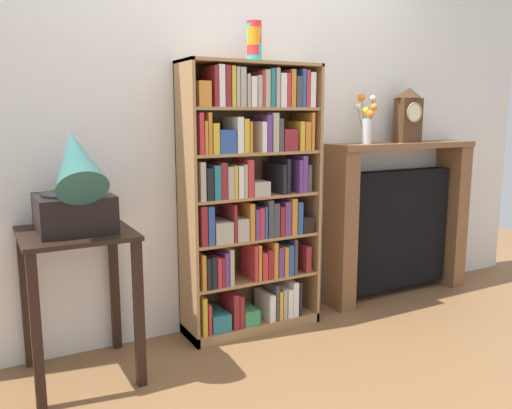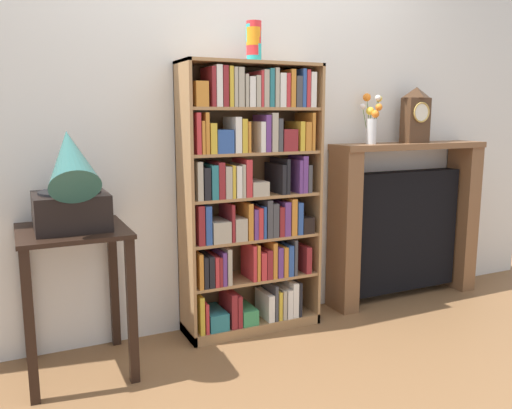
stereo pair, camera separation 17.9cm
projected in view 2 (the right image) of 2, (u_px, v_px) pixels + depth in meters
The scene contains 9 objects.
ground_plane at pixel (262, 338), 3.13m from camera, with size 7.83×6.40×0.02m, color brown.
wall_back at pixel (252, 116), 3.24m from camera, with size 4.83×0.08×2.60m, color silver.
bookshelf at pixel (250, 202), 3.12m from camera, with size 0.84×0.29×1.60m.
cup_stack at pixel (254, 42), 2.96m from camera, with size 0.09×0.09×0.22m.
side_table_left at pixel (74, 266), 2.62m from camera, with size 0.52×0.54×0.75m.
gramophone at pixel (71, 187), 2.50m from camera, with size 0.35×0.51×0.56m.
fireplace_mantel at pixel (404, 223), 3.72m from camera, with size 1.18×0.26×1.11m.
mantel_clock at pixel (416, 115), 3.58m from camera, with size 0.18×0.12×0.38m.
flower_vase at pixel (372, 119), 3.44m from camera, with size 0.15×0.14×0.33m.
Camera 2 is at (-1.29, -2.64, 1.31)m, focal length 36.64 mm.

